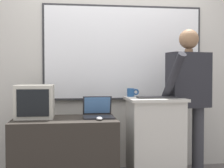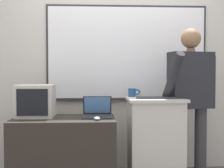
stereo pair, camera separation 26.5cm
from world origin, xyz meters
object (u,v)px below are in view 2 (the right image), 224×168
(crt_monitor, at_px, (36,101))
(side_desk, at_px, (64,153))
(coffee_mug, at_px, (133,92))
(lectern_podium, at_px, (155,141))
(person_presenter, at_px, (191,93))
(computer_mouse_by_laptop, at_px, (97,118))
(wireless_keyboard, at_px, (157,98))
(laptop, at_px, (97,112))

(crt_monitor, bearing_deg, side_desk, -18.34)
(coffee_mug, bearing_deg, crt_monitor, -171.33)
(lectern_podium, distance_m, person_presenter, 0.65)
(computer_mouse_by_laptop, bearing_deg, wireless_keyboard, 14.59)
(lectern_podium, xyz_separation_m, person_presenter, (0.39, 0.03, 0.51))
(lectern_podium, height_order, side_desk, lectern_podium)
(side_desk, distance_m, laptop, 0.55)
(lectern_podium, relative_size, computer_mouse_by_laptop, 9.23)
(side_desk, bearing_deg, wireless_keyboard, -0.14)
(wireless_keyboard, bearing_deg, coffee_mug, 130.00)
(person_presenter, bearing_deg, computer_mouse_by_laptop, -176.57)
(lectern_podium, height_order, person_presenter, person_presenter)
(person_presenter, relative_size, computer_mouse_by_laptop, 16.74)
(laptop, bearing_deg, side_desk, -170.70)
(side_desk, xyz_separation_m, computer_mouse_by_laptop, (0.34, -0.17, 0.38))
(crt_monitor, xyz_separation_m, coffee_mug, (1.05, 0.16, 0.07))
(lectern_podium, height_order, wireless_keyboard, wireless_keyboard)
(computer_mouse_by_laptop, xyz_separation_m, crt_monitor, (-0.65, 0.27, 0.15))
(side_desk, relative_size, wireless_keyboard, 2.53)
(wireless_keyboard, bearing_deg, person_presenter, 13.95)
(laptop, bearing_deg, crt_monitor, 176.07)
(side_desk, height_order, computer_mouse_by_laptop, computer_mouse_by_laptop)
(computer_mouse_by_laptop, height_order, crt_monitor, crt_monitor)
(computer_mouse_by_laptop, bearing_deg, lectern_podium, 20.20)
(lectern_podium, height_order, laptop, laptop)
(wireless_keyboard, height_order, computer_mouse_by_laptop, wireless_keyboard)
(side_desk, xyz_separation_m, coffee_mug, (0.75, 0.26, 0.61))
(side_desk, height_order, crt_monitor, crt_monitor)
(wireless_keyboard, height_order, coffee_mug, coffee_mug)
(lectern_podium, bearing_deg, computer_mouse_by_laptop, -159.80)
(person_presenter, bearing_deg, laptop, 171.26)
(person_presenter, height_order, crt_monitor, person_presenter)
(lectern_podium, height_order, crt_monitor, crt_monitor)
(laptop, distance_m, wireless_keyboard, 0.64)
(person_presenter, xyz_separation_m, wireless_keyboard, (-0.39, -0.10, -0.05))
(wireless_keyboard, bearing_deg, computer_mouse_by_laptop, -165.41)
(lectern_podium, xyz_separation_m, wireless_keyboard, (0.00, -0.07, 0.47))
(crt_monitor, height_order, coffee_mug, crt_monitor)
(wireless_keyboard, xyz_separation_m, crt_monitor, (-1.27, 0.10, -0.04))
(wireless_keyboard, bearing_deg, crt_monitor, 175.34)
(person_presenter, xyz_separation_m, computer_mouse_by_laptop, (-1.02, -0.26, -0.24))
(lectern_podium, relative_size, side_desk, 0.88)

